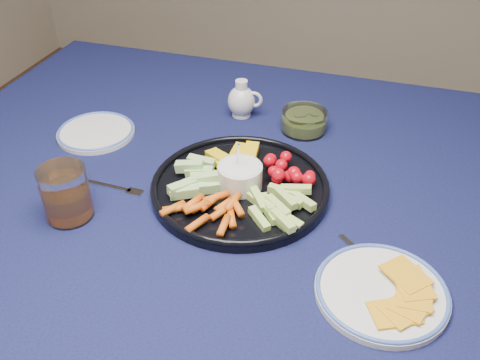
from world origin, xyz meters
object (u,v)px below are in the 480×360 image
(dining_table, at_px, (294,218))
(crudite_platter, at_px, (239,184))
(cheese_plate, at_px, (382,290))
(juice_tumbler, at_px, (66,196))
(pickle_bowl, at_px, (304,122))
(side_plate_extra, at_px, (96,132))
(creamer_pitcher, at_px, (242,101))

(dining_table, xyz_separation_m, crudite_platter, (-0.10, -0.06, 0.11))
(dining_table, relative_size, crudite_platter, 4.78)
(cheese_plate, distance_m, juice_tumbler, 0.57)
(crudite_platter, relative_size, pickle_bowl, 3.34)
(cheese_plate, bearing_deg, pickle_bowl, 115.83)
(pickle_bowl, relative_size, juice_tumbler, 1.02)
(dining_table, bearing_deg, side_plate_extra, 173.95)
(juice_tumbler, bearing_deg, side_plate_extra, 110.31)
(crudite_platter, distance_m, juice_tumbler, 0.32)
(pickle_bowl, distance_m, cheese_plate, 0.51)
(crudite_platter, distance_m, cheese_plate, 0.35)
(dining_table, relative_size, pickle_bowl, 15.95)
(dining_table, bearing_deg, juice_tumbler, -150.22)
(pickle_bowl, height_order, juice_tumbler, juice_tumbler)
(dining_table, xyz_separation_m, creamer_pitcher, (-0.19, 0.24, 0.13))
(crudite_platter, bearing_deg, pickle_bowl, 75.04)
(crudite_platter, xyz_separation_m, side_plate_extra, (-0.38, 0.11, -0.01))
(creamer_pitcher, height_order, pickle_bowl, creamer_pitcher)
(pickle_bowl, bearing_deg, creamer_pitcher, 171.42)
(pickle_bowl, relative_size, side_plate_extra, 0.60)
(creamer_pitcher, height_order, cheese_plate, creamer_pitcher)
(juice_tumbler, relative_size, side_plate_extra, 0.59)
(crudite_platter, height_order, side_plate_extra, crudite_platter)
(crudite_platter, bearing_deg, cheese_plate, -32.29)
(cheese_plate, bearing_deg, creamer_pitcher, 128.25)
(cheese_plate, bearing_deg, crudite_platter, 147.71)
(crudite_platter, height_order, creamer_pitcher, crudite_platter)
(dining_table, height_order, juice_tumbler, juice_tumbler)
(dining_table, bearing_deg, creamer_pitcher, 128.41)
(pickle_bowl, bearing_deg, cheese_plate, -64.17)
(juice_tumbler, xyz_separation_m, side_plate_extra, (-0.10, 0.27, -0.04))
(crudite_platter, bearing_deg, juice_tumbler, -149.94)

